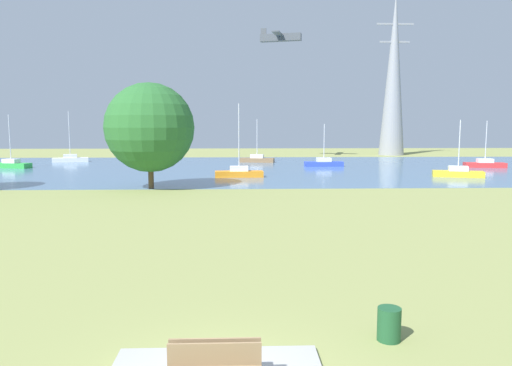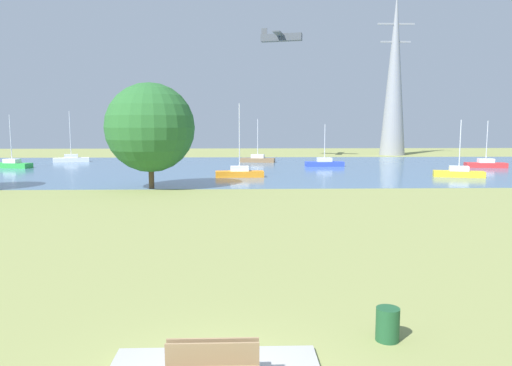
% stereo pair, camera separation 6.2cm
% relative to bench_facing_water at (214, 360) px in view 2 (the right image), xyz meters
% --- Properties ---
extents(ground_plane, '(160.00, 160.00, 0.00)m').
position_rel_bench_facing_water_xyz_m(ground_plane, '(0.00, 21.73, -0.47)').
color(ground_plane, '#8C9351').
extents(bench_facing_water, '(1.80, 0.48, 0.89)m').
position_rel_bench_facing_water_xyz_m(bench_facing_water, '(0.00, 0.00, 0.00)').
color(bench_facing_water, '#AC9E8A').
rests_on(bench_facing_water, concrete_pad).
extents(litter_bin, '(0.56, 0.56, 0.80)m').
position_rel_bench_facing_water_xyz_m(litter_bin, '(4.04, 1.75, -0.07)').
color(litter_bin, '#1E512D').
rests_on(litter_bin, ground).
extents(water_surface, '(140.00, 40.00, 0.02)m').
position_rel_bench_facing_water_xyz_m(water_surface, '(0.00, 49.73, -0.46)').
color(water_surface, '#4E7398').
rests_on(water_surface, ground).
extents(sailboat_blue, '(4.85, 1.66, 5.33)m').
position_rel_bench_facing_water_xyz_m(sailboat_blue, '(11.28, 51.45, -0.02)').
color(sailboat_blue, blue).
rests_on(sailboat_blue, water_surface).
extents(sailboat_green, '(5.03, 2.73, 6.47)m').
position_rel_bench_facing_water_xyz_m(sailboat_green, '(-27.27, 50.56, -0.01)').
color(sailboat_green, green).
rests_on(sailboat_green, water_surface).
extents(sailboat_brown, '(5.01, 2.45, 6.05)m').
position_rel_bench_facing_water_xyz_m(sailboat_brown, '(3.09, 58.73, -0.02)').
color(sailboat_brown, brown).
rests_on(sailboat_brown, water_surface).
extents(sailboat_yellow, '(5.03, 2.85, 5.70)m').
position_rel_bench_facing_water_xyz_m(sailboat_yellow, '(22.50, 38.23, -0.02)').
color(sailboat_yellow, yellow).
rests_on(sailboat_yellow, water_surface).
extents(sailboat_white, '(5.03, 2.85, 7.19)m').
position_rel_bench_facing_water_xyz_m(sailboat_white, '(-23.43, 60.19, -0.00)').
color(sailboat_white, white).
rests_on(sailboat_white, water_surface).
extents(sailboat_red, '(4.98, 2.29, 5.72)m').
position_rel_bench_facing_water_xyz_m(sailboat_red, '(30.87, 49.10, -0.02)').
color(sailboat_red, red).
rests_on(sailboat_red, water_surface).
extents(sailboat_orange, '(4.86, 1.71, 7.29)m').
position_rel_bench_facing_water_xyz_m(sailboat_orange, '(0.52, 38.90, -0.00)').
color(sailboat_orange, orange).
rests_on(sailboat_orange, water_surface).
extents(tree_mid_shore, '(7.21, 7.21, 8.58)m').
position_rel_bench_facing_water_xyz_m(tree_mid_shore, '(-6.68, 30.27, 4.50)').
color(tree_mid_shore, brown).
rests_on(tree_mid_shore, ground).
extents(electricity_pylon, '(6.40, 4.40, 28.19)m').
position_rel_bench_facing_water_xyz_m(electricity_pylon, '(27.56, 75.49, 13.64)').
color(electricity_pylon, gray).
rests_on(electricity_pylon, ground).
extents(light_aircraft, '(6.46, 8.38, 2.10)m').
position_rel_bench_facing_water_xyz_m(light_aircraft, '(7.04, 67.52, 18.32)').
color(light_aircraft, '#4C5156').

